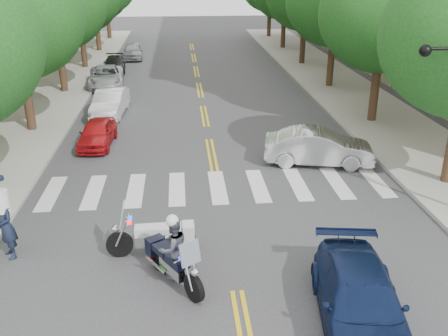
{
  "coord_description": "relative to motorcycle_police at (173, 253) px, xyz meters",
  "views": [
    {
      "loc": [
        -1.29,
        -10.72,
        8.0
      ],
      "look_at": [
        0.13,
        5.27,
        1.3
      ],
      "focal_mm": 40.0,
      "sensor_mm": 36.0,
      "label": 1
    }
  ],
  "objects": [
    {
      "name": "ground",
      "position": [
        1.65,
        -0.57,
        -0.91
      ],
      "size": [
        140.0,
        140.0,
        0.0
      ],
      "primitive_type": "plane",
      "color": "#38383A",
      "rests_on": "ground"
    },
    {
      "name": "sidewalk_left",
      "position": [
        -7.85,
        21.43,
        -0.84
      ],
      "size": [
        5.0,
        60.0,
        0.15
      ],
      "primitive_type": "cube",
      "color": "#9E9991",
      "rests_on": "ground"
    },
    {
      "name": "sidewalk_right",
      "position": [
        11.15,
        21.43,
        -0.84
      ],
      "size": [
        5.0,
        60.0,
        0.15
      ],
      "primitive_type": "cube",
      "color": "#9E9991",
      "rests_on": "ground"
    },
    {
      "name": "tree_l_1",
      "position": [
        -7.15,
        13.43,
        4.64
      ],
      "size": [
        6.4,
        6.4,
        8.45
      ],
      "color": "#382316",
      "rests_on": "ground"
    },
    {
      "name": "tree_l_2",
      "position": [
        -7.15,
        21.43,
        4.64
      ],
      "size": [
        6.4,
        6.4,
        8.45
      ],
      "color": "#382316",
      "rests_on": "ground"
    },
    {
      "name": "tree_r_1",
      "position": [
        10.45,
        13.43,
        4.64
      ],
      "size": [
        6.4,
        6.4,
        8.45
      ],
      "color": "#382316",
      "rests_on": "ground"
    },
    {
      "name": "tree_r_2",
      "position": [
        10.45,
        21.43,
        4.64
      ],
      "size": [
        6.4,
        6.4,
        8.45
      ],
      "color": "#382316",
      "rests_on": "ground"
    },
    {
      "name": "motorcycle_police",
      "position": [
        0.0,
        0.0,
        0.0
      ],
      "size": [
        1.57,
        2.27,
        2.05
      ],
      "rotation": [
        0.0,
        0.0,
        3.7
      ],
      "color": "black",
      "rests_on": "ground"
    },
    {
      "name": "motorcycle_parked",
      "position": [
        -0.41,
        1.43,
        -0.33
      ],
      "size": [
        2.61,
        0.59,
        1.68
      ],
      "rotation": [
        0.0,
        0.0,
        1.59
      ],
      "color": "black",
      "rests_on": "ground"
    },
    {
      "name": "officer_standing",
      "position": [
        -4.73,
        1.68,
        0.1
      ],
      "size": [
        0.83,
        0.89,
        2.03
      ],
      "primitive_type": "imported",
      "rotation": [
        0.0,
        0.0,
        -0.94
      ],
      "color": "#171F33",
      "rests_on": "ground"
    },
    {
      "name": "convertible",
      "position": [
        6.06,
        7.93,
        -0.17
      ],
      "size": [
        4.74,
        2.45,
        1.49
      ],
      "primitive_type": "imported",
      "rotation": [
        0.0,
        0.0,
        1.37
      ],
      "color": "#B9B9BB",
      "rests_on": "ground"
    },
    {
      "name": "sedan_blue",
      "position": [
        4.34,
        -2.14,
        -0.23
      ],
      "size": [
        2.58,
        4.94,
        1.37
      ],
      "primitive_type": "imported",
      "rotation": [
        0.0,
        0.0,
        -0.15
      ],
      "color": "#101D44",
      "rests_on": "ground"
    },
    {
      "name": "parked_car_a",
      "position": [
        -3.55,
        11.08,
        -0.31
      ],
      "size": [
        1.62,
        3.63,
        1.21
      ],
      "primitive_type": "imported",
      "rotation": [
        0.0,
        0.0,
        -0.05
      ],
      "color": "red",
      "rests_on": "ground"
    },
    {
      "name": "parked_car_b",
      "position": [
        -3.55,
        16.05,
        -0.2
      ],
      "size": [
        1.81,
        4.42,
        1.42
      ],
      "primitive_type": "imported",
      "rotation": [
        0.0,
        0.0,
        -0.07
      ],
      "color": "white",
      "rests_on": "ground"
    },
    {
      "name": "parked_car_c",
      "position": [
        -4.65,
        22.93,
        -0.22
      ],
      "size": [
        2.72,
        5.13,
        1.37
      ],
      "primitive_type": "imported",
      "rotation": [
        0.0,
        0.0,
        0.09
      ],
      "color": "#B1B4B9",
      "rests_on": "ground"
    },
    {
      "name": "parked_car_d",
      "position": [
        -4.65,
        27.93,
        -0.33
      ],
      "size": [
        1.96,
        4.13,
        1.16
      ],
      "primitive_type": "imported",
      "rotation": [
        0.0,
        0.0,
        0.08
      ],
      "color": "black",
      "rests_on": "ground"
    },
    {
      "name": "parked_car_e",
      "position": [
        -3.68,
        33.35,
        -0.21
      ],
      "size": [
        1.87,
        4.17,
        1.39
      ],
      "primitive_type": "imported",
      "rotation": [
        0.0,
        0.0,
        0.06
      ],
      "color": "gray",
      "rests_on": "ground"
    }
  ]
}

